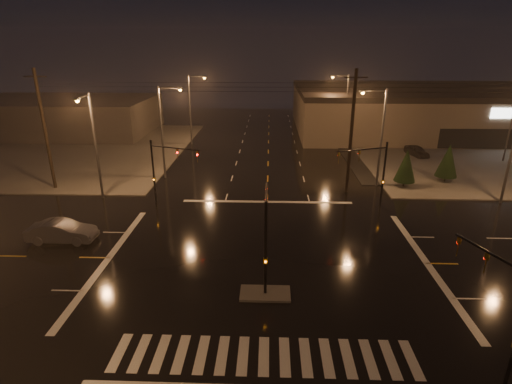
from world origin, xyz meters
TOP-DOWN VIEW (x-y plane):
  - ground at (0.00, 0.00)m, footprint 140.00×140.00m
  - sidewalk_ne at (30.00, 30.00)m, footprint 36.00×36.00m
  - sidewalk_nw at (-30.00, 30.00)m, footprint 36.00×36.00m
  - median_island at (0.00, -4.00)m, footprint 3.00×1.60m
  - crosswalk at (0.00, -9.00)m, footprint 15.00×2.60m
  - stop_bar_far at (0.00, 11.00)m, footprint 16.00×0.50m
  - retail_building at (35.00, 45.99)m, footprint 60.20×28.30m
  - commercial_block at (-35.00, 42.00)m, footprint 30.00×18.00m
  - signal_mast_median at (0.00, -3.07)m, footprint 0.25×4.59m
  - signal_mast_ne at (9.50, 10.14)m, footprint 4.84×1.86m
  - signal_mast_nw at (-9.50, 10.14)m, footprint 4.84×1.86m
  - signal_mast_se at (10.23, -9.75)m, footprint 1.55×3.87m
  - streetlight_1 at (-11.18, 18.00)m, footprint 2.77×0.32m
  - streetlight_2 at (-11.18, 34.00)m, footprint 2.77×0.32m
  - streetlight_3 at (11.18, 16.00)m, footprint 2.77×0.32m
  - streetlight_4 at (11.18, 36.00)m, footprint 2.77×0.32m
  - streetlight_5 at (-16.00, 11.18)m, footprint 0.32×2.77m
  - utility_pole_0 at (-22.00, 14.00)m, footprint 2.20×0.32m
  - utility_pole_1 at (8.00, 14.00)m, footprint 2.20×0.32m
  - conifer_0 at (14.21, 15.65)m, footprint 2.16×2.16m
  - conifer_1 at (19.17, 17.42)m, footprint 2.26×2.26m
  - car_parked at (19.81, 28.28)m, footprint 2.61×4.45m
  - car_crossing at (-15.39, 2.37)m, footprint 5.00×1.77m

SIDE VIEW (x-z plane):
  - ground at x=0.00m, z-range 0.00..0.00m
  - crosswalk at x=0.00m, z-range 0.00..0.01m
  - stop_bar_far at x=0.00m, z-range 0.00..0.01m
  - sidewalk_ne at x=30.00m, z-range 0.00..0.12m
  - sidewalk_nw at x=-30.00m, z-range 0.00..0.12m
  - median_island at x=0.00m, z-range 0.00..0.15m
  - car_parked at x=19.81m, z-range 0.00..1.42m
  - car_crossing at x=-15.39m, z-range 0.00..1.64m
  - conifer_0 at x=14.21m, z-range 0.35..4.42m
  - conifer_1 at x=19.17m, z-range 0.35..4.57m
  - commercial_block at x=-35.00m, z-range 0.00..5.60m
  - signal_mast_se at x=10.23m, z-range 0.71..6.71m
  - signal_mast_median at x=0.00m, z-range 0.75..6.75m
  - signal_mast_ne at x=9.50m, z-range 0.79..6.79m
  - signal_mast_nw at x=-9.50m, z-range 0.79..6.79m
  - retail_building at x=35.00m, z-range 0.24..7.44m
  - streetlight_1 at x=-11.18m, z-range 0.80..10.80m
  - streetlight_2 at x=-11.18m, z-range 0.80..10.80m
  - streetlight_3 at x=11.18m, z-range 0.80..10.80m
  - streetlight_4 at x=11.18m, z-range 0.80..10.80m
  - streetlight_5 at x=-16.00m, z-range 0.80..10.80m
  - utility_pole_0 at x=-22.00m, z-range 0.13..12.13m
  - utility_pole_1 at x=8.00m, z-range 0.13..12.13m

